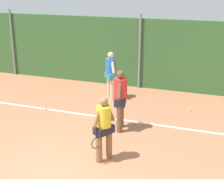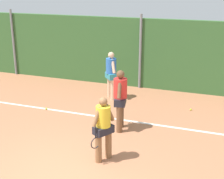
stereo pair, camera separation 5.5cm
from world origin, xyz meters
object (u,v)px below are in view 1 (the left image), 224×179
at_px(tennis_ball_5, 190,109).
at_px(player_backcourt_far, 111,73).
at_px(tennis_ball_4, 46,109).
at_px(player_foreground_near, 104,126).
at_px(player_midcourt, 120,97).

bearing_deg(tennis_ball_5, player_backcourt_far, 175.73).
bearing_deg(tennis_ball_5, tennis_ball_4, -161.01).
height_order(player_foreground_near, player_midcourt, player_midcourt).
bearing_deg(player_foreground_near, tennis_ball_5, -173.15).
bearing_deg(player_foreground_near, player_backcourt_far, -133.54).
xyz_separation_m(tennis_ball_4, tennis_ball_5, (4.61, 1.58, 0.00)).
relative_size(player_midcourt, player_backcourt_far, 1.03).
height_order(player_midcourt, tennis_ball_4, player_midcourt).
bearing_deg(player_backcourt_far, player_foreground_near, -23.10).
xyz_separation_m(player_foreground_near, player_backcourt_far, (-1.33, 4.18, 0.08)).
relative_size(player_foreground_near, player_midcourt, 0.90).
height_order(player_backcourt_far, tennis_ball_4, player_backcourt_far).
relative_size(player_midcourt, tennis_ball_4, 27.11).
distance_m(player_midcourt, tennis_ball_4, 3.06).
height_order(player_midcourt, tennis_ball_5, player_midcourt).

